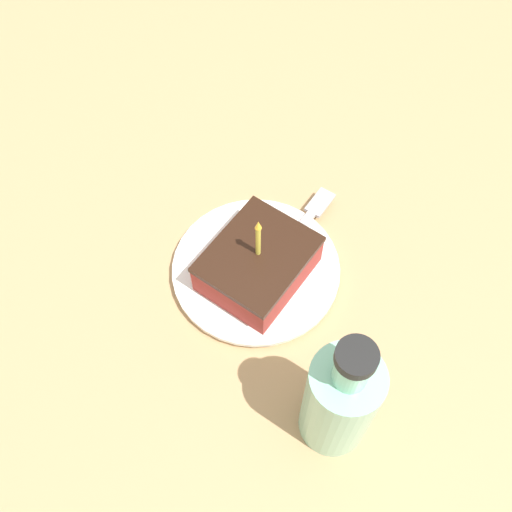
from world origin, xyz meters
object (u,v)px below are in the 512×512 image
object	(u,v)px
plate	(256,269)
fork	(299,230)
cake_slice	(259,263)
bottle	(340,400)

from	to	relation	value
plate	fork	bearing A→B (deg)	-100.70
fork	plate	bearing A→B (deg)	79.30
cake_slice	fork	bearing A→B (deg)	-94.15
cake_slice	fork	distance (m)	0.09
fork	bottle	bearing A→B (deg)	131.90
plate	cake_slice	xyz separation A→B (m)	(-0.01, 0.01, 0.03)
plate	fork	world-z (taller)	fork
cake_slice	fork	xyz separation A→B (m)	(-0.01, -0.08, -0.02)
plate	bottle	world-z (taller)	bottle
plate	fork	distance (m)	0.08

